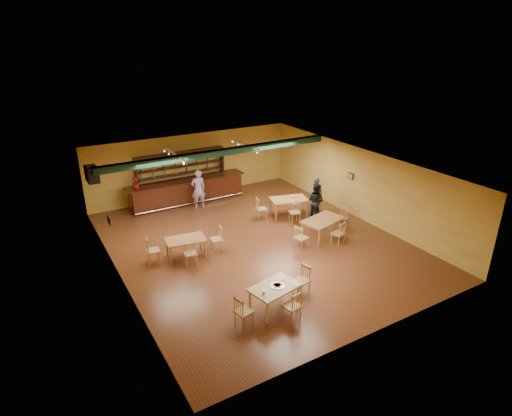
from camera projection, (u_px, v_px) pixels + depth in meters
floor at (256, 243)px, 15.93m from camera, size 12.00×12.00×0.00m
ceiling_beam at (221, 152)px, 17.06m from camera, size 10.00×0.30×0.25m
track_rail_left at (173, 153)px, 16.67m from camera, size 0.05×2.50×0.05m
track_rail_right at (244, 143)px, 18.16m from camera, size 0.05×2.50×0.05m
ac_unit at (92, 174)px, 16.13m from camera, size 0.34×0.70×0.48m
picture_left at (109, 220)px, 13.76m from camera, size 0.04×0.34×0.28m
picture_right at (351, 176)px, 17.99m from camera, size 0.04×0.34×0.28m
bar_counter at (187, 191)px, 19.51m from camera, size 5.53×0.85×1.13m
back_bar_hutch at (182, 176)px, 19.79m from camera, size 4.28×0.40×2.28m
poinsettia at (136, 183)px, 18.11m from camera, size 0.36×0.36×0.51m
dining_table_a at (186, 248)px, 14.88m from camera, size 1.47×1.01×0.68m
dining_table_b at (289, 207)px, 18.18m from camera, size 1.74×1.30×0.78m
dining_table_d at (322, 229)px, 16.17m from camera, size 1.78×1.31×0.80m
near_table at (274, 298)px, 12.02m from camera, size 1.52×1.14×0.74m
pizza_tray at (277, 285)px, 11.92m from camera, size 0.54×0.54×0.01m
parmesan_shaker at (264, 292)px, 11.54m from camera, size 0.09×0.09×0.11m
napkin_stack at (281, 280)px, 12.19m from camera, size 0.23×0.19×0.03m
pizza_server at (281, 283)px, 12.03m from camera, size 0.32×0.09×0.00m
side_plate at (294, 284)px, 11.97m from camera, size 0.26×0.26×0.01m
patron_bar at (198, 189)px, 18.82m from camera, size 0.68×0.48×1.78m
patron_right_a at (315, 201)px, 17.76m from camera, size 0.84×0.93×1.58m
patron_right_b at (316, 196)px, 18.14m from camera, size 1.09×0.81×1.72m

